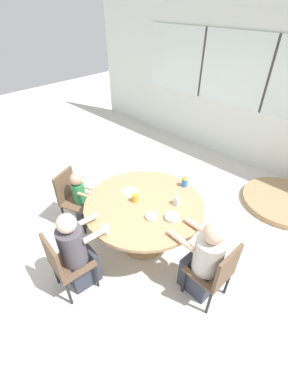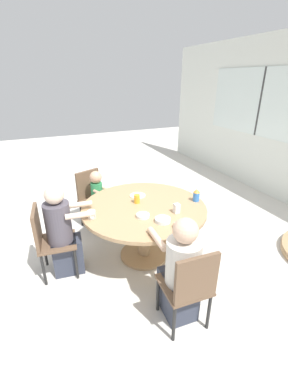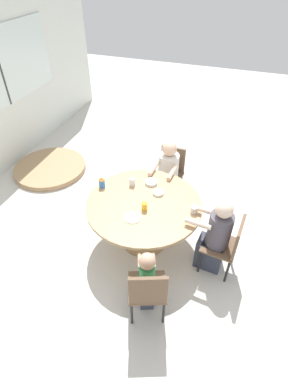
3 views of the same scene
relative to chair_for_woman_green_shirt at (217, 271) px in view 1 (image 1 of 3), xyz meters
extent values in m
plane|color=beige|center=(-1.10, 0.06, -0.50)|extent=(16.00, 16.00, 0.00)
cube|color=silver|center=(-1.10, 3.02, 0.90)|extent=(8.40, 0.06, 2.80)
cube|color=silver|center=(-1.10, 2.97, 1.16)|extent=(5.20, 0.02, 1.21)
cube|color=#333333|center=(-2.40, 2.97, 1.16)|extent=(0.04, 0.01, 1.21)
cube|color=#333333|center=(-1.10, 2.97, 1.16)|extent=(0.04, 0.01, 1.21)
cylinder|color=tan|center=(-1.10, 0.06, 0.19)|extent=(1.46, 1.46, 0.04)
cylinder|color=tan|center=(-1.10, 0.06, -0.17)|extent=(0.14, 0.14, 0.67)
cylinder|color=tan|center=(-1.10, 0.06, -0.48)|extent=(0.60, 0.60, 0.03)
cube|color=brown|center=(-0.09, 0.00, -0.09)|extent=(0.42, 0.42, 0.03)
cube|color=brown|center=(0.09, 0.00, 0.14)|extent=(0.06, 0.38, 0.42)
cylinder|color=black|center=(-0.27, -0.16, -0.30)|extent=(0.03, 0.03, 0.40)
cylinder|color=black|center=(-0.25, 0.18, -0.30)|extent=(0.03, 0.03, 0.40)
cylinder|color=black|center=(0.07, -0.17, -0.30)|extent=(0.03, 0.03, 0.40)
cylinder|color=black|center=(0.09, 0.17, -0.30)|extent=(0.03, 0.03, 0.40)
cube|color=brown|center=(-1.21, -0.95, -0.09)|extent=(0.44, 0.44, 0.03)
cube|color=brown|center=(-1.22, -1.13, 0.14)|extent=(0.38, 0.08, 0.42)
cylinder|color=black|center=(-1.36, -0.76, -0.30)|extent=(0.03, 0.03, 0.40)
cylinder|color=black|center=(-1.02, -0.80, -0.30)|extent=(0.03, 0.03, 0.40)
cylinder|color=black|center=(-1.39, -1.10, -0.30)|extent=(0.03, 0.03, 0.40)
cylinder|color=black|center=(-1.05, -1.13, -0.30)|extent=(0.03, 0.03, 0.40)
cube|color=brown|center=(-2.04, -0.31, -0.09)|extent=(0.52, 0.52, 0.03)
cube|color=brown|center=(-2.21, -0.37, 0.14)|extent=(0.17, 0.37, 0.42)
cylinder|color=black|center=(-1.94, -0.09, -0.30)|extent=(0.03, 0.03, 0.40)
cylinder|color=black|center=(-1.82, -0.41, -0.30)|extent=(0.03, 0.03, 0.40)
cylinder|color=black|center=(-2.26, -0.21, -0.30)|extent=(0.03, 0.03, 0.40)
cylinder|color=black|center=(-2.14, -0.53, -0.30)|extent=(0.03, 0.03, 0.40)
cube|color=#333847|center=(-0.19, 0.01, -0.29)|extent=(0.38, 0.29, 0.43)
cylinder|color=beige|center=(-0.13, 0.01, 0.13)|extent=(0.31, 0.31, 0.42)
sphere|color=#DBB293|center=(-0.13, 0.01, 0.45)|extent=(0.22, 0.22, 0.22)
cylinder|color=#DBB293|center=(-0.40, -0.12, 0.24)|extent=(0.34, 0.08, 0.06)
cylinder|color=#DBB293|center=(-0.38, 0.16, 0.24)|extent=(0.34, 0.08, 0.06)
cube|color=#333847|center=(-1.20, -0.85, -0.29)|extent=(0.28, 0.35, 0.43)
cylinder|color=#4C4751|center=(-1.20, -0.91, 0.15)|extent=(0.27, 0.27, 0.46)
sphere|color=beige|center=(-1.20, -0.91, 0.48)|extent=(0.20, 0.20, 0.20)
cylinder|color=beige|center=(-1.30, -0.66, 0.27)|extent=(0.09, 0.31, 0.06)
cylinder|color=beige|center=(-1.05, -0.69, 0.27)|extent=(0.09, 0.31, 0.06)
cube|color=#333847|center=(-1.97, -0.28, -0.29)|extent=(0.24, 0.21, 0.43)
cylinder|color=#2D844C|center=(-2.00, -0.29, 0.07)|extent=(0.16, 0.16, 0.29)
sphere|color=tan|center=(-2.00, -0.29, 0.31)|extent=(0.17, 0.17, 0.17)
cylinder|color=tan|center=(-1.90, -0.17, 0.14)|extent=(0.18, 0.10, 0.04)
cylinder|color=tan|center=(-1.85, -0.31, 0.14)|extent=(0.18, 0.10, 0.04)
cylinder|color=beige|center=(-1.06, -0.57, 0.25)|extent=(0.09, 0.09, 0.09)
torus|color=beige|center=(-1.01, -0.57, 0.25)|extent=(0.01, 0.06, 0.06)
cylinder|color=blue|center=(-0.98, 0.69, 0.26)|extent=(0.08, 0.08, 0.11)
cone|color=orange|center=(-0.98, 0.69, 0.34)|extent=(0.08, 0.08, 0.04)
cylinder|color=gold|center=(-1.21, 0.01, 0.26)|extent=(0.07, 0.07, 0.10)
cube|color=silver|center=(-0.81, 0.33, 0.26)|extent=(0.06, 0.06, 0.11)
cylinder|color=silver|center=(-0.69, 0.10, 0.23)|extent=(0.16, 0.16, 0.04)
cylinder|color=white|center=(-0.87, -0.06, 0.22)|extent=(0.14, 0.14, 0.03)
cylinder|color=beige|center=(-1.39, 0.09, 0.21)|extent=(0.20, 0.20, 0.01)
cylinder|color=tan|center=(-0.06, 2.24, -0.48)|extent=(1.28, 1.28, 0.03)
cylinder|color=tan|center=(-0.06, 2.24, -0.45)|extent=(1.29, 1.29, 0.03)
cylinder|color=tan|center=(-0.06, 2.24, -0.42)|extent=(1.28, 1.28, 0.03)
camera|label=1|loc=(0.56, -1.64, 2.23)|focal=24.00mm
camera|label=2|loc=(1.36, -1.00, 1.58)|focal=24.00mm
camera|label=3|loc=(-3.74, -0.87, 2.71)|focal=28.00mm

